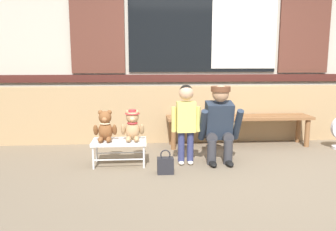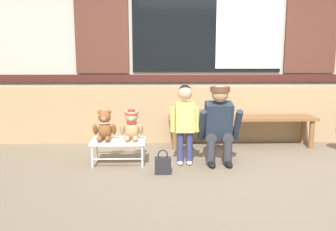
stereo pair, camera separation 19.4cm
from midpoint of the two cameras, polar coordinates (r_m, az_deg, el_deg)
name	(u,v)px [view 1 (the left image)]	position (r m, az deg, el deg)	size (l,w,h in m)	color
ground_plane	(229,169)	(3.99, 8.95, -8.91)	(60.00, 60.00, 0.00)	#756651
brick_low_wall	(207,113)	(5.25, 5.50, 0.34)	(8.17, 0.25, 0.85)	tan
shop_facade	(202,30)	(5.72, 4.83, 14.20)	(8.34, 0.26, 3.44)	#B7B2A3
wooden_bench_long	(239,121)	(5.00, 10.80, -0.85)	(2.10, 0.40, 0.44)	brown
small_display_bench	(119,143)	(4.09, -9.57, -4.61)	(0.64, 0.36, 0.30)	silver
teddy_bear_plain	(105,127)	(4.06, -11.89, -1.91)	(0.28, 0.26, 0.36)	brown
teddy_bear_with_hat	(132,126)	(4.03, -7.38, -1.74)	(0.28, 0.27, 0.36)	tan
child_standing	(186,116)	(3.99, 1.67, -0.04)	(0.35, 0.18, 0.96)	navy
adult_crouching	(220,124)	(4.12, 7.40, -1.38)	(0.50, 0.49, 0.95)	#333338
handbag_on_ground	(165,165)	(3.77, -1.93, -8.37)	(0.18, 0.11, 0.27)	#232328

